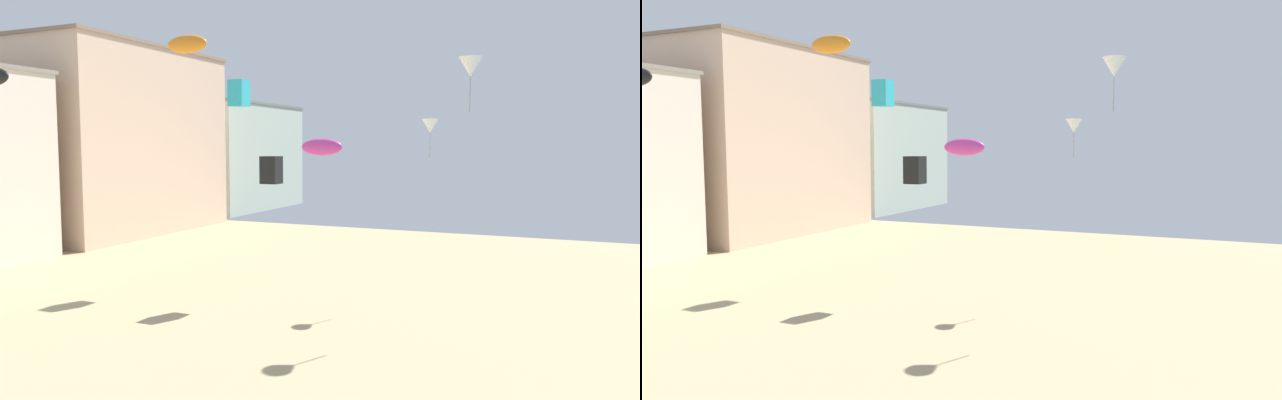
{
  "view_description": "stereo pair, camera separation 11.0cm",
  "coord_description": "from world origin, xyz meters",
  "views": [
    {
      "loc": [
        12.86,
        2.3,
        8.51
      ],
      "look_at": [
        5.64,
        18.88,
        6.85
      ],
      "focal_mm": 33.44,
      "sensor_mm": 36.0,
      "label": 1
    },
    {
      "loc": [
        12.96,
        2.35,
        8.51
      ],
      "look_at": [
        5.64,
        18.88,
        6.85
      ],
      "focal_mm": 33.44,
      "sensor_mm": 36.0,
      "label": 2
    }
  ],
  "objects": [
    {
      "name": "kite_cyan_box",
      "position": [
        -7.04,
        35.14,
        11.8
      ],
      "size": [
        1.05,
        1.05,
        1.65
      ],
      "color": "#2DB7CC"
    },
    {
      "name": "kite_orange_parafoil",
      "position": [
        -7.7,
        30.69,
        14.21
      ],
      "size": [
        2.62,
        0.73,
        1.02
      ],
      "color": "orange"
    },
    {
      "name": "kite_magenta_parafoil",
      "position": [
        4.79,
        20.98,
        8.46
      ],
      "size": [
        1.49,
        0.41,
        0.58
      ],
      "color": "#DB3D9E"
    },
    {
      "name": "kite_white_delta_2",
      "position": [
        5.17,
        35.31,
        9.6
      ],
      "size": [
        0.93,
        0.93,
        2.12
      ],
      "color": "white"
    },
    {
      "name": "boardwalk_hotel_mid",
      "position": [
        -30.9,
        48.24,
        8.94
      ],
      "size": [
        15.97,
        21.27,
        17.86
      ],
      "color": "beige",
      "rests_on": "ground"
    },
    {
      "name": "boardwalk_hotel_far",
      "position": [
        -30.9,
        71.73,
        7.02
      ],
      "size": [
        12.94,
        20.34,
        14.03
      ],
      "color": "#B7C6B2",
      "rests_on": "ground"
    },
    {
      "name": "kite_white_delta",
      "position": [
        7.8,
        32.42,
        12.35
      ],
      "size": [
        1.17,
        1.17,
        2.67
      ],
      "color": "white"
    },
    {
      "name": "kite_black_box",
      "position": [
        -2.81,
        31.51,
        7.15
      ],
      "size": [
        0.97,
        0.97,
        1.53
      ],
      "color": "black"
    }
  ]
}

